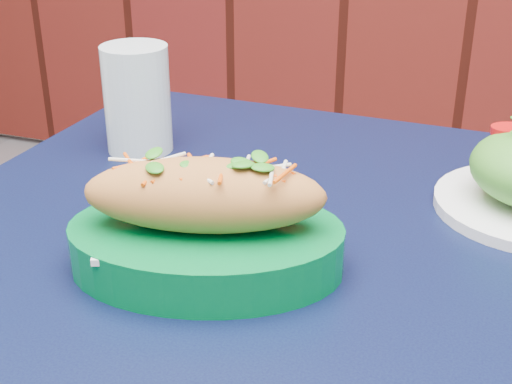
% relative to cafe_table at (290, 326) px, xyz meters
% --- Properties ---
extents(cafe_table, '(0.83, 0.83, 0.75)m').
position_rel_cafe_table_xyz_m(cafe_table, '(0.00, 0.00, 0.00)').
color(cafe_table, black).
rests_on(cafe_table, ground).
extents(banh_mi_basket, '(0.29, 0.22, 0.12)m').
position_rel_cafe_table_xyz_m(banh_mi_basket, '(-0.07, -0.06, 0.13)').
color(banh_mi_basket, '#00662C').
rests_on(banh_mi_basket, cafe_table).
extents(water_glass, '(0.08, 0.08, 0.13)m').
position_rel_cafe_table_xyz_m(water_glass, '(-0.26, 0.18, 0.15)').
color(water_glass, silver).
rests_on(water_glass, cafe_table).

